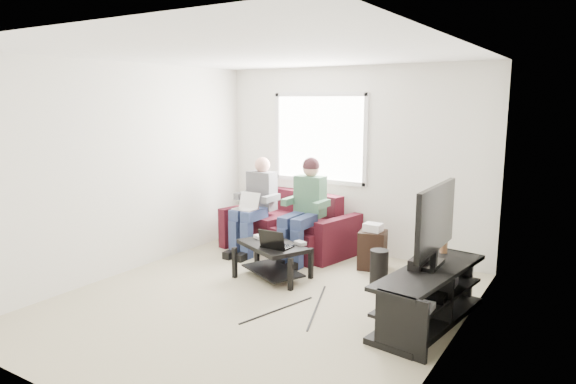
{
  "coord_description": "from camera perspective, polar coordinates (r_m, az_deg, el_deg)",
  "views": [
    {
      "loc": [
        3.05,
        -4.27,
        2.15
      ],
      "look_at": [
        -0.01,
        0.6,
        1.11
      ],
      "focal_mm": 32.0,
      "sensor_mm": 36.0,
      "label": 1
    }
  ],
  "objects": [
    {
      "name": "wall_back",
      "position": [
        7.25,
        7.03,
        3.45
      ],
      "size": [
        4.5,
        0.0,
        4.5
      ],
      "primitive_type": "plane",
      "rotation": [
        1.57,
        0.0,
        0.0
      ],
      "color": "silver",
      "rests_on": "floor"
    },
    {
      "name": "console_white",
      "position": [
        4.88,
        14.02,
        -12.13
      ],
      "size": [
        0.3,
        0.22,
        0.06
      ],
      "primitive_type": "cube",
      "color": "silver",
      "rests_on": "tv_stand"
    },
    {
      "name": "wall_right",
      "position": [
        4.48,
        18.01,
        -1.16
      ],
      "size": [
        0.0,
        4.5,
        4.5
      ],
      "primitive_type": "plane",
      "rotation": [
        1.57,
        0.0,
        -1.57
      ],
      "color": "silver",
      "rests_on": "floor"
    },
    {
      "name": "ceiling",
      "position": [
        5.27,
        -3.5,
        15.16
      ],
      "size": [
        4.5,
        4.5,
        0.0
      ],
      "primitive_type": "plane",
      "rotation": [
        3.14,
        0.0,
        0.0
      ],
      "color": "white",
      "rests_on": "wall_back"
    },
    {
      "name": "tv",
      "position": [
        5.14,
        16.08,
        -3.12
      ],
      "size": [
        0.12,
        1.1,
        0.81
      ],
      "color": "black",
      "rests_on": "tv_stand"
    },
    {
      "name": "controller_c",
      "position": [
        6.18,
        1.37,
        -5.69
      ],
      "size": [
        0.16,
        0.13,
        0.04
      ],
      "primitive_type": "cube",
      "rotation": [
        0.0,
        0.0,
        -0.37
      ],
      "color": "gray",
      "rests_on": "coffee_table"
    },
    {
      "name": "floor",
      "position": [
        5.67,
        -3.21,
        -12.03
      ],
      "size": [
        4.5,
        4.5,
        0.0
      ],
      "primitive_type": "plane",
      "color": "beige",
      "rests_on": "ground"
    },
    {
      "name": "end_table",
      "position": [
        6.7,
        9.37,
        -6.19
      ],
      "size": [
        0.33,
        0.33,
        0.59
      ],
      "color": "black",
      "rests_on": "floor"
    },
    {
      "name": "console_black",
      "position": [
        5.19,
        15.26,
        -10.75
      ],
      "size": [
        0.38,
        0.3,
        0.07
      ],
      "primitive_type": "cube",
      "color": "black",
      "rests_on": "tv_stand"
    },
    {
      "name": "window",
      "position": [
        7.43,
        3.51,
        6.0
      ],
      "size": [
        1.48,
        0.04,
        1.28
      ],
      "color": "white",
      "rests_on": "wall_back"
    },
    {
      "name": "controller_b",
      "position": [
        6.41,
        -1.58,
        -5.11
      ],
      "size": [
        0.17,
        0.14,
        0.04
      ],
      "primitive_type": "cube",
      "rotation": [
        0.0,
        0.0,
        -0.44
      ],
      "color": "black",
      "rests_on": "coffee_table"
    },
    {
      "name": "sofa",
      "position": [
        7.39,
        0.3,
        -4.15
      ],
      "size": [
        1.93,
        1.12,
        0.83
      ],
      "color": "#461118",
      "rests_on": "floor"
    },
    {
      "name": "person_left",
      "position": [
        7.27,
        -3.63,
        -0.99
      ],
      "size": [
        0.4,
        0.7,
        1.34
      ],
      "color": "navy",
      "rests_on": "sofa"
    },
    {
      "name": "laptop_silver",
      "position": [
        7.1,
        -4.69,
        -1.48
      ],
      "size": [
        0.34,
        0.25,
        0.24
      ],
      "primitive_type": null,
      "rotation": [
        0.0,
        0.0,
        -0.1
      ],
      "color": "silver",
      "rests_on": "person_left"
    },
    {
      "name": "coffee_table",
      "position": [
        6.25,
        -1.73,
        -6.79
      ],
      "size": [
        1.0,
        0.84,
        0.43
      ],
      "color": "black",
      "rests_on": "floor"
    },
    {
      "name": "tv_stand",
      "position": [
        5.27,
        15.38,
        -11.37
      ],
      "size": [
        0.7,
        1.67,
        0.54
      ],
      "color": "black",
      "rests_on": "floor"
    },
    {
      "name": "console_grey",
      "position": [
        5.51,
        16.34,
        -9.52
      ],
      "size": [
        0.34,
        0.26,
        0.08
      ],
      "primitive_type": "cube",
      "color": "gray",
      "rests_on": "tv_stand"
    },
    {
      "name": "subwoofer",
      "position": [
        5.98,
        10.07,
        -8.55
      ],
      "size": [
        0.21,
        0.21,
        0.47
      ],
      "primitive_type": "cylinder",
      "color": "black",
      "rests_on": "floor"
    },
    {
      "name": "wall_left",
      "position": [
        6.66,
        -17.52,
        2.46
      ],
      "size": [
        0.0,
        4.5,
        4.5
      ],
      "primitive_type": "plane",
      "rotation": [
        1.57,
        0.0,
        1.57
      ],
      "color": "silver",
      "rests_on": "floor"
    },
    {
      "name": "person_right",
      "position": [
        6.85,
        1.9,
        -1.16
      ],
      "size": [
        0.4,
        0.71,
        1.38
      ],
      "color": "navy",
      "rests_on": "sofa"
    },
    {
      "name": "soundbar",
      "position": [
        5.28,
        14.62,
        -7.31
      ],
      "size": [
        0.12,
        0.5,
        0.1
      ],
      "primitive_type": "cube",
      "color": "black",
      "rests_on": "tv_stand"
    },
    {
      "name": "laptop_black",
      "position": [
        6.06,
        -1.21,
        -5.04
      ],
      "size": [
        0.42,
        0.38,
        0.24
      ],
      "primitive_type": null,
      "rotation": [
        0.0,
        0.0,
        -0.55
      ],
      "color": "black",
      "rests_on": "coffee_table"
    },
    {
      "name": "controller_a",
      "position": [
        6.46,
        -3.21,
        -5.0
      ],
      "size": [
        0.16,
        0.14,
        0.04
      ],
      "primitive_type": "cube",
      "rotation": [
        0.0,
        0.0,
        -0.4
      ],
      "color": "silver",
      "rests_on": "coffee_table"
    },
    {
      "name": "keyboard_floor",
      "position": [
        5.5,
        11.22,
        -12.82
      ],
      "size": [
        0.31,
        0.46,
        0.02
      ],
      "primitive_type": "cube",
      "rotation": [
        0.0,
        0.0,
        -0.4
      ],
      "color": "black",
      "rests_on": "floor"
    },
    {
      "name": "wall_front",
      "position": [
        3.75,
        -23.73,
        -3.68
      ],
      "size": [
        4.5,
        0.0,
        4.5
      ],
      "primitive_type": "plane",
      "rotation": [
        -1.57,
        0.0,
        0.0
      ],
      "color": "silver",
      "rests_on": "floor"
    },
    {
      "name": "drink_cup",
      "position": [
        5.74,
        16.91,
        -5.88
      ],
      "size": [
        0.08,
        0.08,
        0.12
      ],
      "primitive_type": "cylinder",
      "color": "#956540",
      "rests_on": "tv_stand"
    }
  ]
}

